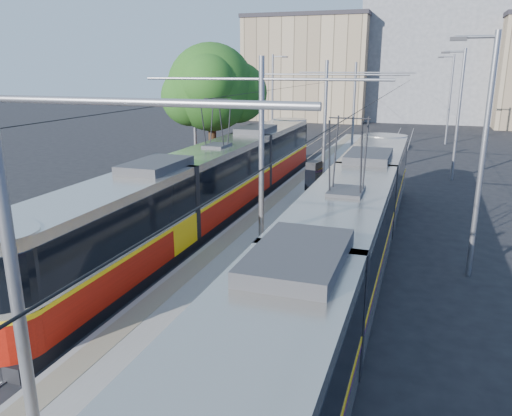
% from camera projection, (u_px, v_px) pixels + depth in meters
% --- Properties ---
extents(ground, '(160.00, 160.00, 0.00)m').
position_uv_depth(ground, '(159.00, 360.00, 12.20)').
color(ground, black).
rests_on(ground, ground).
extents(platform, '(4.00, 50.00, 0.30)m').
position_uv_depth(platform, '(312.00, 194.00, 27.64)').
color(platform, gray).
rests_on(platform, ground).
extents(tactile_strip_left, '(0.70, 50.00, 0.01)m').
position_uv_depth(tactile_strip_left, '(287.00, 189.00, 28.05)').
color(tactile_strip_left, gray).
rests_on(tactile_strip_left, platform).
extents(tactile_strip_right, '(0.70, 50.00, 0.01)m').
position_uv_depth(tactile_strip_right, '(338.00, 193.00, 27.15)').
color(tactile_strip_right, gray).
rests_on(tactile_strip_right, platform).
extents(rails, '(8.71, 70.00, 0.03)m').
position_uv_depth(rails, '(312.00, 196.00, 27.68)').
color(rails, gray).
rests_on(rails, ground).
extents(tram_left, '(2.43, 28.67, 5.50)m').
position_uv_depth(tram_left, '(218.00, 179.00, 23.98)').
color(tram_left, black).
rests_on(tram_left, ground).
extents(tram_right, '(2.43, 29.19, 5.50)m').
position_uv_depth(tram_right, '(344.00, 239.00, 15.24)').
color(tram_right, black).
rests_on(tram_right, ground).
extents(catenary, '(9.20, 70.00, 7.00)m').
position_uv_depth(catenary, '(302.00, 119.00, 23.86)').
color(catenary, gray).
rests_on(catenary, platform).
extents(street_lamps, '(15.18, 38.22, 8.00)m').
position_uv_depth(street_lamps, '(328.00, 114.00, 30.19)').
color(street_lamps, gray).
rests_on(street_lamps, ground).
extents(shelter, '(0.74, 1.02, 2.05)m').
position_uv_depth(shelter, '(314.00, 180.00, 25.27)').
color(shelter, black).
rests_on(shelter, platform).
extents(tree, '(5.74, 5.31, 8.35)m').
position_uv_depth(tree, '(218.00, 89.00, 29.95)').
color(tree, '#382314').
rests_on(tree, ground).
extents(building_left, '(16.32, 12.24, 13.48)m').
position_uv_depth(building_left, '(311.00, 68.00, 68.12)').
color(building_left, '#9C8769').
rests_on(building_left, ground).
extents(building_centre, '(18.36, 14.28, 17.39)m').
position_uv_depth(building_centre, '(435.00, 53.00, 66.28)').
color(building_centre, gray).
rests_on(building_centre, ground).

